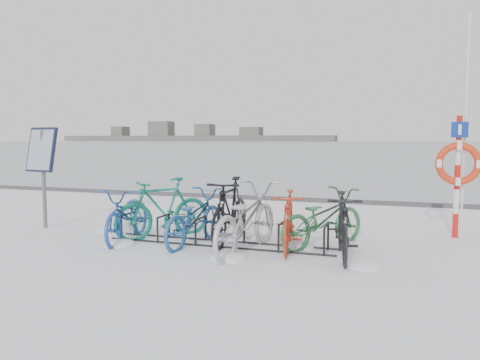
% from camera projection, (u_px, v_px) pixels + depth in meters
% --- Properties ---
extents(ground, '(900.00, 900.00, 0.00)m').
position_uv_depth(ground, '(220.00, 245.00, 7.99)').
color(ground, white).
rests_on(ground, ground).
extents(ice_sheet, '(400.00, 298.00, 0.02)m').
position_uv_depth(ice_sheet, '(388.00, 144.00, 154.32)').
color(ice_sheet, '#9FADB4').
rests_on(ice_sheet, ground).
extents(quay_edge, '(400.00, 0.25, 0.10)m').
position_uv_depth(quay_edge, '(293.00, 199.00, 13.56)').
color(quay_edge, '#3F3F42').
rests_on(quay_edge, ground).
extents(bike_rack, '(4.00, 0.48, 0.46)m').
position_uv_depth(bike_rack, '(220.00, 234.00, 7.98)').
color(bike_rack, black).
rests_on(bike_rack, ground).
extents(info_board, '(0.70, 0.33, 2.03)m').
position_uv_depth(info_board, '(42.00, 156.00, 9.35)').
color(info_board, '#595B5E').
rests_on(info_board, ground).
extents(lifebuoy_station, '(0.78, 0.22, 4.04)m').
position_uv_depth(lifebuoy_station, '(459.00, 164.00, 8.39)').
color(lifebuoy_station, red).
rests_on(lifebuoy_station, ground).
extents(shoreline, '(180.00, 12.00, 9.50)m').
position_uv_depth(shoreline, '(187.00, 137.00, 291.95)').
color(shoreline, '#505050').
rests_on(shoreline, ground).
extents(bike_0, '(0.97, 1.96, 0.98)m').
position_uv_depth(bike_0, '(128.00, 212.00, 8.37)').
color(bike_0, '#20459F').
rests_on(bike_0, ground).
extents(bike_1, '(1.55, 1.83, 1.13)m').
position_uv_depth(bike_1, '(163.00, 207.00, 8.56)').
color(bike_1, '#136E5F').
rests_on(bike_1, ground).
extents(bike_2, '(0.83, 1.92, 0.98)m').
position_uv_depth(bike_2, '(194.00, 216.00, 8.03)').
color(bike_2, '#20538F').
rests_on(bike_2, ground).
extents(bike_3, '(0.63, 1.98, 1.18)m').
position_uv_depth(bike_3, '(230.00, 209.00, 8.13)').
color(bike_3, black).
rests_on(bike_3, ground).
extents(bike_4, '(1.02, 2.25, 1.14)m').
position_uv_depth(bike_4, '(246.00, 216.00, 7.47)').
color(bike_4, '#A6AAAF').
rests_on(bike_4, ground).
extents(bike_5, '(0.72, 1.72, 1.00)m').
position_uv_depth(bike_5, '(289.00, 219.00, 7.60)').
color(bike_5, '#BB351C').
rests_on(bike_5, ground).
extents(bike_6, '(1.63, 1.97, 1.01)m').
position_uv_depth(bike_6, '(323.00, 217.00, 7.84)').
color(bike_6, '#2D683C').
rests_on(bike_6, ground).
extents(bike_7, '(0.77, 1.78, 1.03)m').
position_uv_depth(bike_7, '(343.00, 224.00, 7.09)').
color(bike_7, black).
rests_on(bike_7, ground).
extents(snow_drifts, '(5.36, 2.11, 0.20)m').
position_uv_depth(snow_drifts, '(228.00, 249.00, 7.68)').
color(snow_drifts, white).
rests_on(snow_drifts, ground).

